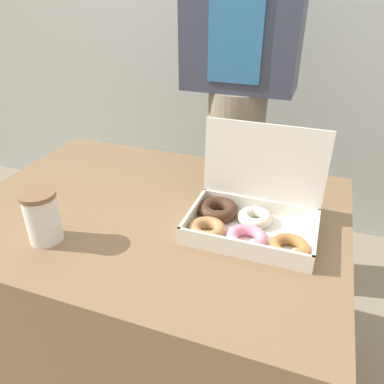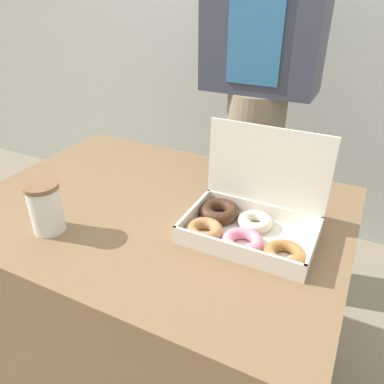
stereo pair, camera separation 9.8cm
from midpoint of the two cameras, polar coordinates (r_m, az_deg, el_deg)
The scene contains 5 objects.
ground_plane at distance 1.64m, azimuth -2.13°, elevation -25.54°, with size 14.00×14.00×0.00m, color gray.
table at distance 1.34m, azimuth -2.44°, elevation -16.20°, with size 1.10×0.79×0.76m.
donut_box at distance 0.98m, azimuth 10.89°, elevation -4.42°, with size 0.34×0.24×0.26m.
coffee_cup at distance 1.02m, azimuth -18.90°, elevation -2.32°, with size 0.09×0.09×0.14m.
person_customer at distance 1.60m, azimuth 11.93°, elevation 15.11°, with size 0.45×0.25×1.79m.
Camera 2 is at (0.51, -0.80, 1.34)m, focal length 35.00 mm.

